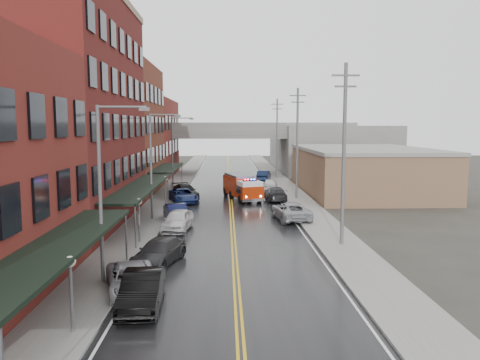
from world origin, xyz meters
name	(u,v)px	position (x,y,z in m)	size (l,w,h in m)	color
ground	(242,359)	(0.00, 0.00, 0.00)	(220.00, 220.00, 0.00)	#2D2B26
road	(231,207)	(0.00, 30.00, 0.01)	(11.00, 160.00, 0.02)	black
sidewalk_left	(157,207)	(-7.30, 30.00, 0.07)	(3.00, 160.00, 0.15)	slate
sidewalk_right	(305,206)	(7.30, 30.00, 0.07)	(3.00, 160.00, 0.15)	slate
curb_left	(173,207)	(-5.65, 30.00, 0.07)	(0.30, 160.00, 0.15)	gray
curb_right	(288,207)	(5.65, 30.00, 0.07)	(0.30, 160.00, 0.15)	gray
brick_building_b	(66,113)	(-13.30, 23.00, 9.00)	(9.00, 20.00, 18.00)	maroon
brick_building_c	(117,130)	(-13.30, 40.50, 7.50)	(9.00, 15.00, 15.00)	brown
brick_building_far	(143,139)	(-13.30, 58.00, 6.00)	(9.00, 20.00, 12.00)	maroon
tan_building	(363,172)	(16.00, 40.00, 2.50)	(14.00, 22.00, 5.00)	brown
right_far_block	(327,148)	(18.00, 70.00, 4.00)	(18.00, 30.00, 8.00)	slate
awning_0	(59,246)	(-7.49, 4.00, 2.99)	(2.60, 16.00, 3.09)	black
awning_1	(141,187)	(-7.49, 23.00, 2.99)	(2.60, 18.00, 3.09)	black
awning_2	(167,168)	(-7.49, 40.50, 2.99)	(2.60, 13.00, 3.09)	black
globe_lamp_0	(71,277)	(-6.40, 2.00, 2.31)	(0.44, 0.44, 3.12)	#59595B
globe_lamp_1	(139,210)	(-6.40, 16.00, 2.31)	(0.44, 0.44, 3.12)	#59595B
globe_lamp_2	(165,184)	(-6.40, 30.00, 2.31)	(0.44, 0.44, 3.12)	#59595B
street_lamp_0	(105,182)	(-6.55, 8.00, 5.19)	(2.64, 0.22, 9.00)	#59595B
street_lamp_1	(154,159)	(-6.55, 24.00, 5.19)	(2.64, 0.22, 9.00)	#59595B
street_lamp_2	(175,150)	(-6.55, 40.00, 5.19)	(2.64, 0.22, 9.00)	#59595B
utility_pole_0	(344,152)	(7.20, 15.00, 6.31)	(1.80, 0.24, 12.00)	#59595B
utility_pole_1	(297,141)	(7.20, 35.00, 6.31)	(1.80, 0.24, 12.00)	#59595B
utility_pole_2	(277,137)	(7.20, 55.00, 6.31)	(1.80, 0.24, 12.00)	#59595B
overpass	(229,138)	(0.00, 62.00, 5.99)	(40.00, 10.00, 7.50)	slate
fire_truck	(242,186)	(1.28, 34.90, 1.45)	(4.45, 7.68, 2.67)	#9B2307
parked_car_left_1	(142,290)	(-4.22, 4.70, 0.79)	(1.67, 4.78, 1.57)	black
parked_car_left_2	(132,279)	(-5.00, 6.47, 0.69)	(2.29, 4.96, 1.38)	gray
parked_car_left_3	(159,252)	(-4.41, 11.30, 0.71)	(2.00, 4.92, 1.43)	#242427
parked_car_left_4	(178,220)	(-4.22, 20.02, 0.80)	(1.89, 4.70, 1.60)	silver
parked_car_left_5	(177,213)	(-4.60, 23.05, 0.75)	(1.59, 4.55, 1.50)	#0E1233
parked_car_left_6	(183,196)	(-5.00, 33.20, 0.73)	(2.43, 5.26, 1.46)	navy
parked_car_left_7	(185,191)	(-5.00, 36.03, 0.77)	(2.15, 5.29, 1.54)	black
parked_car_right_0	(291,211)	(5.00, 23.80, 0.77)	(2.54, 5.51, 1.53)	#96999E
parked_car_right_1	(275,194)	(4.77, 34.20, 0.75)	(2.09, 5.14, 1.49)	#232426
parked_car_right_2	(270,185)	(4.98, 41.80, 0.76)	(1.78, 4.44, 1.51)	silver
parked_car_right_3	(264,176)	(5.00, 51.93, 0.78)	(1.65, 4.74, 1.56)	black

